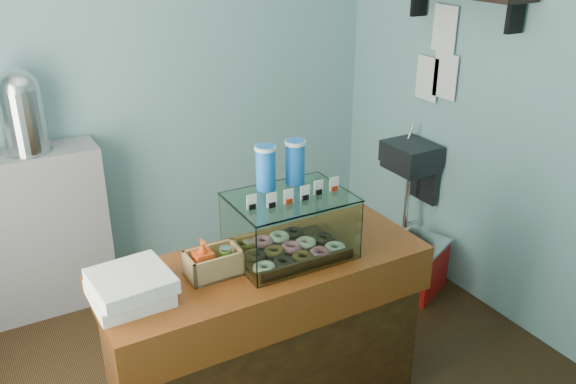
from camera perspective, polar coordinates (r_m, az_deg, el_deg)
ground at (r=3.64m, az=-3.91°, el=-17.02°), size 3.50×3.50×0.00m
room_shell at (r=2.85m, az=-4.47°, el=10.13°), size 3.54×3.04×2.82m
counter at (r=3.17m, az=-2.07°, el=-13.42°), size 1.60×0.60×0.90m
back_shelf at (r=4.24m, az=-23.29°, el=-3.76°), size 1.00×0.32×1.10m
display_case at (r=2.93m, az=-0.06°, el=-2.66°), size 0.57×0.42×0.53m
condiment_crate at (r=2.81m, az=-7.16°, el=-6.52°), size 0.25×0.15×0.19m
pastry_boxes at (r=2.70m, az=-14.55°, el=-8.61°), size 0.34×0.34×0.13m
coffee_urn at (r=3.96m, az=-23.70°, el=7.10°), size 0.28×0.28×0.51m
red_cooler at (r=4.37m, az=12.03°, el=-6.87°), size 0.51×0.46×0.36m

